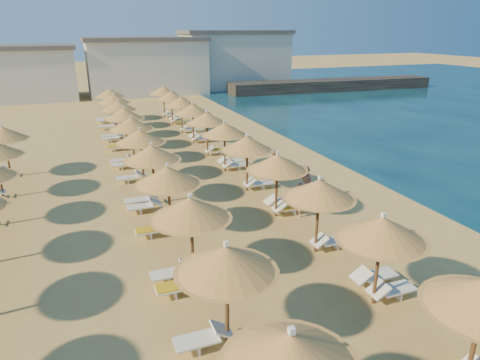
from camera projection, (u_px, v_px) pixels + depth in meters
name	position (u px, v px, depth m)	size (l,w,h in m)	color
ground	(242.00, 244.00, 17.66)	(220.00, 220.00, 0.00)	tan
jetty	(332.00, 85.00, 60.73)	(30.00, 4.00, 1.50)	black
hotel_blocks	(146.00, 65.00, 57.61)	(45.44, 10.98, 8.10)	silver
parasol_row_east	(235.00, 137.00, 24.20)	(2.86, 42.89, 3.20)	brown
parasol_row_west	(146.00, 145.00, 22.49)	(2.86, 42.89, 3.20)	brown
loungers	(169.00, 187.00, 22.96)	(15.39, 40.66, 0.66)	white
beachgoer_a	(299.00, 200.00, 20.01)	(0.60, 0.40, 1.66)	tan
beachgoer_b	(305.00, 184.00, 21.83)	(0.90, 0.70, 1.86)	tan
beachgoer_c	(273.00, 163.00, 25.37)	(0.98, 0.41, 1.67)	tan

